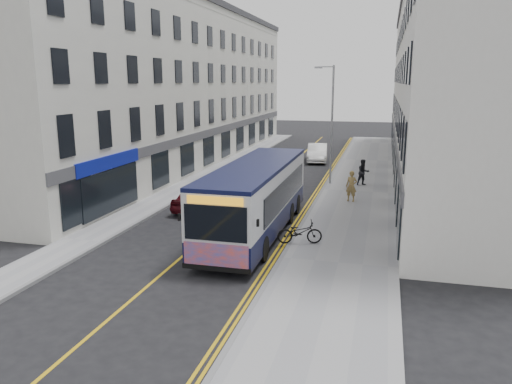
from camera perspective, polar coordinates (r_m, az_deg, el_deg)
The scene contains 17 objects.
ground at distance 22.28m, azimuth -6.60°, elevation -5.78°, with size 140.00×140.00×0.00m, color black.
pavement_east at distance 32.48m, azimuth 11.57°, elevation 0.01°, with size 4.50×64.00×0.12m, color gray.
pavement_west at distance 34.85m, azimuth -7.22°, elevation 1.02°, with size 2.00×64.00×0.12m, color gray.
kerb_east at distance 32.66m, azimuth 7.63°, elevation 0.23°, with size 0.18×64.00×0.13m, color slate.
kerb_west at distance 34.50m, azimuth -5.68°, elevation 0.95°, with size 0.18×64.00×0.13m, color slate.
road_centre_line at distance 33.37m, azimuth 0.79°, elevation 0.50°, with size 0.12×64.00×0.01m, color gold.
road_dbl_yellow_inner at distance 32.73m, azimuth 6.84°, elevation 0.17°, with size 0.10×64.00×0.01m, color gold.
road_dbl_yellow_outer at distance 32.70m, azimuth 7.19°, elevation 0.15°, with size 0.10×64.00×0.01m, color gold.
terrace_east at distance 40.87m, azimuth 20.20°, elevation 11.15°, with size 6.00×46.00×13.00m, color silver.
terrace_west at distance 44.00m, azimuth -8.00°, elevation 11.83°, with size 6.00×46.00×13.00m, color beige.
streetlamp at distance 33.98m, azimuth 8.54°, elevation 8.05°, with size 1.32×0.18×8.00m.
city_bus at distance 22.90m, azimuth -0.01°, elevation -0.50°, with size 2.65×11.37×3.30m.
bicycle at distance 21.60m, azimuth 5.01°, elevation -4.60°, with size 0.67×1.93×1.01m, color black.
pedestrian_near at distance 29.48m, azimuth 10.85°, elevation 0.66°, with size 0.65×0.43×1.79m, color olive.
pedestrian_far at distance 34.19m, azimuth 12.16°, elevation 2.20°, with size 0.85×0.66×1.75m, color black.
car_white at distance 44.47m, azimuth 7.02°, elevation 4.47°, with size 1.65×4.73×1.56m, color white.
car_maroon at distance 27.66m, azimuth -6.48°, elevation -0.65°, with size 1.64×4.07×1.39m, color #4B0C12.
Camera 1 is at (7.73, -19.70, 6.99)m, focal length 35.00 mm.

